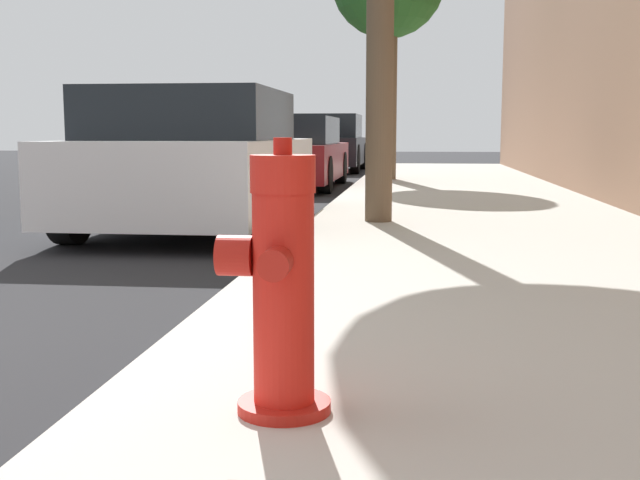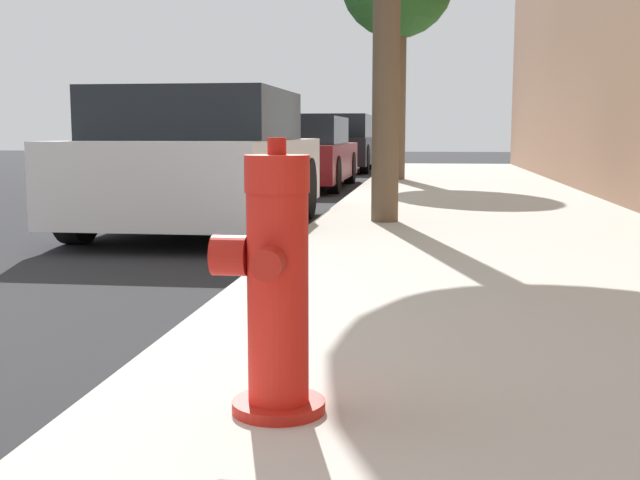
{
  "view_description": "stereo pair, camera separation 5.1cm",
  "coord_description": "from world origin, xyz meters",
  "views": [
    {
      "loc": [
        3.14,
        -2.59,
        0.98
      ],
      "look_at": [
        2.71,
        0.94,
        0.5
      ],
      "focal_mm": 45.0,
      "sensor_mm": 36.0,
      "label": 1
    },
    {
      "loc": [
        3.19,
        -2.58,
        0.98
      ],
      "look_at": [
        2.71,
        0.94,
        0.5
      ],
      "focal_mm": 45.0,
      "sensor_mm": 36.0,
      "label": 2
    }
  ],
  "objects": [
    {
      "name": "fire_hydrant",
      "position": [
        2.74,
        -0.26,
        0.52
      ],
      "size": [
        0.34,
        0.36,
        0.83
      ],
      "color": "red",
      "rests_on": "sidewalk_slab"
    },
    {
      "name": "sidewalk_slab",
      "position": [
        3.75,
        0.0,
        0.07
      ],
      "size": [
        3.32,
        40.0,
        0.13
      ],
      "color": "beige",
      "rests_on": "ground_plane"
    },
    {
      "name": "parked_car_far",
      "position": [
        0.88,
        17.88,
        0.7
      ],
      "size": [
        1.78,
        3.94,
        1.44
      ],
      "color": "black",
      "rests_on": "ground_plane"
    },
    {
      "name": "parked_car_near",
      "position": [
        0.94,
        5.28,
        0.69
      ],
      "size": [
        1.88,
        3.8,
        1.4
      ],
      "color": "silver",
      "rests_on": "ground_plane"
    },
    {
      "name": "parked_car_mid",
      "position": [
        0.83,
        11.64,
        0.62
      ],
      "size": [
        1.87,
        4.29,
        1.26
      ],
      "color": "maroon",
      "rests_on": "ground_plane"
    }
  ]
}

